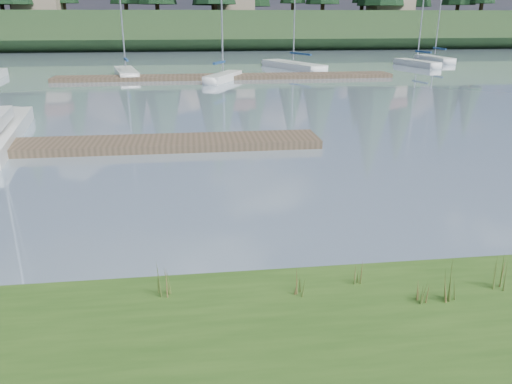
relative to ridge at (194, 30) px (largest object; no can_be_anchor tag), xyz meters
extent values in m
plane|color=#869BAD|center=(0.00, -43.00, -2.50)|extent=(200.00, 200.00, 0.00)
cube|color=#1E3419|center=(0.00, 0.00, 0.00)|extent=(200.00, 20.00, 5.00)
ellipsoid|color=silver|center=(-9.20, -57.79, -2.28)|extent=(2.30, 2.70, 0.70)
cube|color=#4C3D2C|center=(-4.00, -64.00, -2.35)|extent=(16.00, 2.00, 0.30)
cube|color=#4C3D2C|center=(2.00, -43.00, -2.35)|extent=(26.00, 2.20, 0.30)
cube|color=silver|center=(-5.88, -40.54, -2.28)|extent=(2.68, 6.44, 0.70)
ellipsoid|color=silver|center=(-6.52, -37.46, -2.28)|extent=(1.69, 1.96, 0.70)
cylinder|color=silver|center=(-5.88, -40.54, 3.21)|extent=(0.12, 0.12, 9.82)
cube|color=navy|center=(-5.70, -41.38, -1.10)|extent=(0.71, 2.49, 0.20)
cube|color=silver|center=(1.65, -44.52, -2.28)|extent=(3.22, 5.04, 0.70)
ellipsoid|color=silver|center=(2.74, -42.25, -2.28)|extent=(1.59, 1.71, 0.70)
cylinder|color=silver|center=(1.65, -44.52, 2.26)|extent=(0.12, 0.12, 7.93)
cube|color=navy|center=(1.35, -45.14, -1.10)|extent=(1.05, 1.89, 0.20)
cube|color=silver|center=(8.62, -36.11, -2.28)|extent=(4.80, 8.13, 0.70)
ellipsoid|color=silver|center=(7.07, -32.40, -2.28)|extent=(2.47, 2.70, 0.70)
cube|color=navy|center=(9.05, -37.12, -1.10)|extent=(1.42, 3.03, 0.20)
cube|color=silver|center=(20.86, -35.41, -2.28)|extent=(2.51, 5.74, 0.70)
ellipsoid|color=silver|center=(20.23, -32.69, -2.28)|extent=(1.54, 1.76, 0.70)
cylinder|color=silver|center=(20.86, -35.41, 2.62)|extent=(0.12, 0.12, 8.64)
cube|color=navy|center=(21.03, -36.16, -1.10)|extent=(0.70, 2.21, 0.20)
cube|color=silver|center=(24.77, -30.95, -2.28)|extent=(1.73, 6.19, 0.70)
ellipsoid|color=silver|center=(24.60, -27.89, -2.28)|extent=(1.43, 1.74, 0.70)
cylinder|color=silver|center=(24.77, -30.95, 2.87)|extent=(0.12, 0.12, 9.14)
cube|color=navy|center=(24.81, -31.78, -1.10)|extent=(0.34, 2.44, 0.20)
cone|color=#475B23|center=(0.92, -75.38, -1.90)|extent=(0.03, 0.03, 0.50)
cone|color=brown|center=(1.03, -75.45, -1.95)|extent=(0.03, 0.03, 0.40)
cone|color=#475B23|center=(0.98, -75.35, -1.88)|extent=(0.03, 0.03, 0.55)
cone|color=brown|center=(1.06, -75.41, -1.98)|extent=(0.03, 0.03, 0.35)
cone|color=#475B23|center=(0.94, -75.46, -1.93)|extent=(0.03, 0.03, 0.45)
cone|color=#475B23|center=(1.93, -75.15, -1.95)|extent=(0.03, 0.03, 0.39)
cone|color=brown|center=(2.04, -75.22, -1.99)|extent=(0.03, 0.03, 0.31)
cone|color=#475B23|center=(1.99, -75.12, -1.93)|extent=(0.03, 0.03, 0.43)
cone|color=brown|center=(2.07, -75.18, -2.01)|extent=(0.03, 0.03, 0.27)
cone|color=#475B23|center=(1.95, -75.23, -1.97)|extent=(0.03, 0.03, 0.35)
cone|color=#475B23|center=(3.19, -75.84, -1.83)|extent=(0.03, 0.03, 0.63)
cone|color=brown|center=(3.30, -75.91, -1.90)|extent=(0.03, 0.03, 0.51)
cone|color=#475B23|center=(3.25, -75.81, -1.80)|extent=(0.03, 0.03, 0.70)
cone|color=brown|center=(3.33, -75.87, -1.93)|extent=(0.03, 0.03, 0.44)
cone|color=#475B23|center=(3.21, -75.92, -1.86)|extent=(0.03, 0.03, 0.57)
cone|color=#475B23|center=(-1.29, -75.12, -1.85)|extent=(0.03, 0.03, 0.60)
cone|color=brown|center=(-1.18, -75.19, -1.91)|extent=(0.03, 0.03, 0.48)
cone|color=#475B23|center=(-1.23, -75.09, -1.82)|extent=(0.03, 0.03, 0.66)
cone|color=brown|center=(-1.15, -75.15, -1.94)|extent=(0.03, 0.03, 0.42)
cone|color=#475B23|center=(-1.27, -75.20, -1.88)|extent=(0.03, 0.03, 0.54)
cone|color=#475B23|center=(2.73, -75.83, -1.98)|extent=(0.03, 0.03, 0.35)
cone|color=brown|center=(2.84, -75.90, -2.01)|extent=(0.03, 0.03, 0.28)
cone|color=#475B23|center=(2.79, -75.80, -1.96)|extent=(0.03, 0.03, 0.38)
cone|color=brown|center=(2.87, -75.86, -2.03)|extent=(0.03, 0.03, 0.24)
cone|color=#475B23|center=(2.75, -75.91, -1.99)|extent=(0.03, 0.03, 0.31)
cone|color=#475B23|center=(4.18, -75.60, -1.86)|extent=(0.03, 0.03, 0.58)
cone|color=brown|center=(4.29, -75.67, -1.92)|extent=(0.03, 0.03, 0.47)
cone|color=#475B23|center=(4.24, -75.57, -1.83)|extent=(0.03, 0.03, 0.64)
cone|color=brown|center=(4.32, -75.63, -1.95)|extent=(0.03, 0.03, 0.41)
cone|color=#475B23|center=(4.20, -75.68, -1.89)|extent=(0.03, 0.03, 0.52)
cube|color=#33281C|center=(0.00, -74.60, -2.43)|extent=(60.00, 0.50, 0.14)
cylinder|color=#382619|center=(-25.00, -5.00, 3.40)|extent=(0.60, 0.60, 1.80)
cylinder|color=#382619|center=(-10.00, -1.00, 3.40)|extent=(0.60, 0.60, 1.80)
cylinder|color=#382619|center=(3.00, -7.00, 3.40)|extent=(0.60, 0.60, 1.80)
cylinder|color=#382619|center=(15.00, -3.00, 3.40)|extent=(0.60, 0.60, 1.80)
cylinder|color=#382619|center=(28.00, -5.00, 3.40)|extent=(0.60, 0.60, 1.80)
cylinder|color=#382619|center=(42.00, -2.00, 3.40)|extent=(0.60, 0.60, 1.80)
cube|color=gray|center=(-22.00, -3.00, 3.90)|extent=(6.00, 5.00, 2.80)
cube|color=gray|center=(6.00, -2.00, 3.90)|extent=(6.00, 5.00, 2.80)
cube|color=gray|center=(30.00, -4.00, 3.90)|extent=(6.00, 5.00, 2.80)
camera|label=1|loc=(-0.64, -82.34, 2.13)|focal=35.00mm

